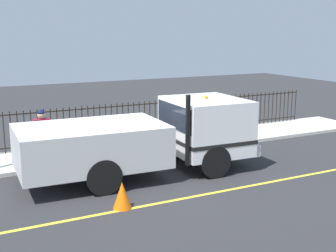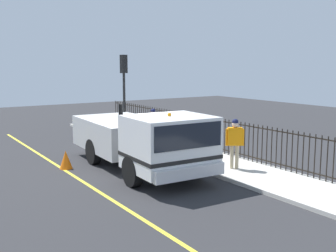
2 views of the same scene
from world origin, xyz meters
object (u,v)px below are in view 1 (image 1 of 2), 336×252
at_px(pedestrian_distant, 42,131).
at_px(work_truck, 156,134).
at_px(worker_standing, 168,115).
at_px(utility_cabinet, 66,139).
at_px(traffic_cone, 122,195).

bearing_deg(pedestrian_distant, work_truck, 141.73).
bearing_deg(worker_standing, utility_cabinet, -64.96).
bearing_deg(worker_standing, traffic_cone, -4.13).
distance_m(work_truck, pedestrian_distant, 3.60).
bearing_deg(utility_cabinet, work_truck, -148.80).
bearing_deg(work_truck, traffic_cone, -39.34).
height_order(utility_cabinet, traffic_cone, utility_cabinet).
relative_size(pedestrian_distant, utility_cabinet, 1.90).
height_order(pedestrian_distant, utility_cabinet, pedestrian_distant).
relative_size(worker_standing, traffic_cone, 2.67).
xyz_separation_m(work_truck, utility_cabinet, (3.17, 1.92, -0.63)).
bearing_deg(utility_cabinet, worker_standing, -98.48).
distance_m(pedestrian_distant, utility_cabinet, 1.54).
bearing_deg(traffic_cone, pedestrian_distant, 12.85).
bearing_deg(utility_cabinet, pedestrian_distant, 136.38).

